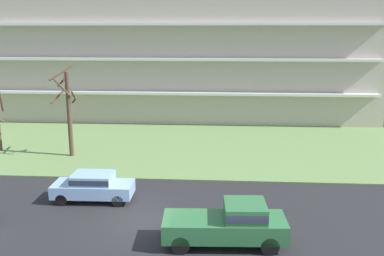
% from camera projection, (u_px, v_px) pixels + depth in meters
% --- Properties ---
extents(ground, '(160.00, 160.00, 0.00)m').
position_uv_depth(ground, '(143.00, 222.00, 21.15)').
color(ground, '#232326').
extents(grass_lawn_strip, '(80.00, 16.00, 0.08)m').
position_uv_depth(grass_lawn_strip, '(174.00, 146.00, 34.75)').
color(grass_lawn_strip, '#66844C').
rests_on(grass_lawn_strip, ground).
extents(apartment_building, '(39.04, 12.38, 13.11)m').
position_uv_depth(apartment_building, '(187.00, 56.00, 46.62)').
color(apartment_building, '#B2A899').
rests_on(apartment_building, ground).
extents(tree_left, '(2.10, 2.33, 6.78)m').
position_uv_depth(tree_left, '(68.00, 109.00, 31.27)').
color(tree_left, '#4C3828').
rests_on(tree_left, ground).
extents(sedan_blue_center_left, '(4.43, 1.89, 1.57)m').
position_uv_depth(sedan_blue_center_left, '(93.00, 186.00, 23.60)').
color(sedan_blue_center_left, '#8CB2E0').
rests_on(sedan_blue_center_left, ground).
extents(pickup_green_center_right, '(5.49, 2.25, 1.95)m').
position_uv_depth(pickup_green_center_right, '(230.00, 223.00, 18.70)').
color(pickup_green_center_right, '#2D6B3D').
rests_on(pickup_green_center_right, ground).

